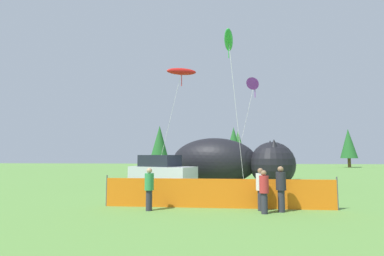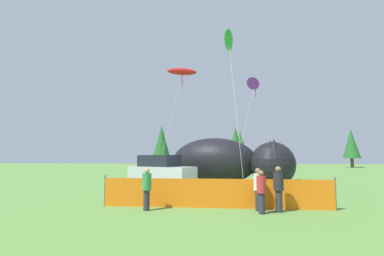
{
  "view_description": "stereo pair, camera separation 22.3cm",
  "coord_description": "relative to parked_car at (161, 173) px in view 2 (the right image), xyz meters",
  "views": [
    {
      "loc": [
        1.51,
        -16.46,
        2.11
      ],
      "look_at": [
        -0.44,
        4.5,
        4.04
      ],
      "focal_mm": 28.0,
      "sensor_mm": 36.0,
      "label": 1
    },
    {
      "loc": [
        1.73,
        -16.44,
        2.11
      ],
      "look_at": [
        -0.44,
        4.5,
        4.04
      ],
      "focal_mm": 28.0,
      "sensor_mm": 36.0,
      "label": 2
    }
  ],
  "objects": [
    {
      "name": "ground_plane",
      "position": [
        2.05,
        -1.82,
        -1.04
      ],
      "size": [
        120.0,
        120.0,
        0.0
      ],
      "primitive_type": "plane",
      "color": "#609342"
    },
    {
      "name": "parked_car",
      "position": [
        0.0,
        0.0,
        0.0
      ],
      "size": [
        4.39,
        3.27,
        2.13
      ],
      "rotation": [
        0.0,
        0.0,
        -0.43
      ],
      "color": "#B7BCC1",
      "rests_on": "ground"
    },
    {
      "name": "folding_chair",
      "position": [
        5.39,
        -3.41,
        -0.49
      ],
      "size": [
        0.55,
        0.55,
        0.94
      ],
      "rotation": [
        0.0,
        0.0,
        3.1
      ],
      "color": "#1959A5",
      "rests_on": "ground"
    },
    {
      "name": "inflatable_cat",
      "position": [
        4.11,
        3.19,
        0.51
      ],
      "size": [
        8.95,
        5.07,
        3.36
      ],
      "rotation": [
        0.0,
        0.0,
        -0.27
      ],
      "color": "black",
      "rests_on": "ground"
    },
    {
      "name": "safety_fence",
      "position": [
        3.45,
        -5.98,
        -0.46
      ],
      "size": [
        9.33,
        0.15,
        1.28
      ],
      "rotation": [
        0.0,
        0.0,
        -0.01
      ],
      "color": "orange",
      "rests_on": "ground"
    },
    {
      "name": "spectator_in_yellow_shirt",
      "position": [
        5.12,
        -6.42,
        -0.16
      ],
      "size": [
        0.35,
        0.35,
        1.62
      ],
      "color": "#2D2D38",
      "rests_on": "ground"
    },
    {
      "name": "spectator_in_white_shirt",
      "position": [
        5.84,
        -6.62,
        -0.11
      ],
      "size": [
        0.37,
        0.37,
        1.7
      ],
      "color": "#2D2D38",
      "rests_on": "ground"
    },
    {
      "name": "spectator_in_blue_shirt",
      "position": [
        0.83,
        -6.79,
        -0.15
      ],
      "size": [
        0.35,
        0.35,
        1.63
      ],
      "color": "#2D2D38",
      "rests_on": "ground"
    },
    {
      "name": "spectator_in_black_shirt",
      "position": [
        5.16,
        -7.02,
        -0.19
      ],
      "size": [
        0.34,
        0.34,
        1.57
      ],
      "color": "#2D2D38",
      "rests_on": "ground"
    },
    {
      "name": "kite_purple_delta",
      "position": [
        6.39,
        5.57,
        6.95
      ],
      "size": [
        2.79,
        1.88,
        8.71
      ],
      "color": "silver",
      "rests_on": "ground"
    },
    {
      "name": "kite_red_lizard",
      "position": [
        0.27,
        7.2,
        8.37
      ],
      "size": [
        3.43,
        1.92,
        9.86
      ],
      "color": "silver",
      "rests_on": "ground"
    },
    {
      "name": "kite_green_fish",
      "position": [
        4.25,
        2.37,
        9.16
      ],
      "size": [
        1.31,
        2.54,
        10.93
      ],
      "color": "silver",
      "rests_on": "ground"
    },
    {
      "name": "horizon_tree_east",
      "position": [
        6.8,
        35.01,
        2.92
      ],
      "size": [
        2.71,
        2.71,
        6.46
      ],
      "color": "brown",
      "rests_on": "ground"
    },
    {
      "name": "horizon_tree_west",
      "position": [
        26.29,
        37.06,
        3.14
      ],
      "size": [
        2.85,
        2.85,
        6.81
      ],
      "color": "brown",
      "rests_on": "ground"
    },
    {
      "name": "horizon_tree_mid",
      "position": [
        5.81,
        30.45,
        3.06
      ],
      "size": [
        2.8,
        2.8,
        6.68
      ],
      "color": "brown",
      "rests_on": "ground"
    },
    {
      "name": "horizon_tree_northeast",
      "position": [
        -6.89,
        33.06,
        3.44
      ],
      "size": [
        3.06,
        3.06,
        7.3
      ],
      "color": "brown",
      "rests_on": "ground"
    }
  ]
}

